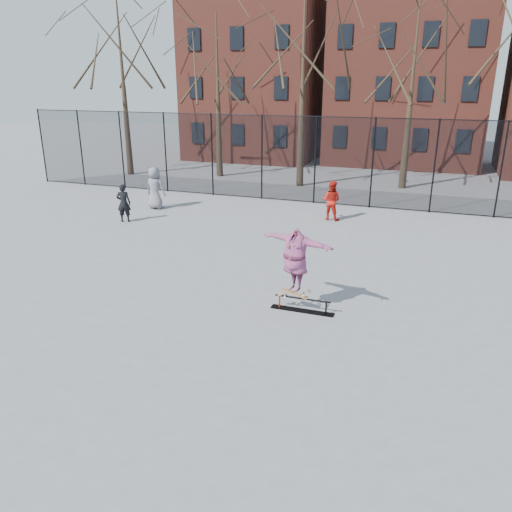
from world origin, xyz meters
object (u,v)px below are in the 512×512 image
(bystander_black, at_px, (124,203))
(skate_rail, at_px, (302,306))
(bystander_grey, at_px, (155,188))
(skater, at_px, (295,263))
(bystander_red, at_px, (331,200))
(skateboard, at_px, (294,295))

(bystander_black, bearing_deg, skate_rail, 128.84)
(bystander_grey, height_order, bystander_black, bystander_grey)
(skater, bearing_deg, bystander_grey, 154.18)
(skater, xyz_separation_m, bystander_black, (-8.79, 5.70, -0.48))
(bystander_black, relative_size, bystander_red, 0.95)
(bystander_grey, bearing_deg, skater, 141.05)
(bystander_red, bearing_deg, bystander_black, 29.23)
(skate_rail, xyz_separation_m, skateboard, (-0.21, 0.00, 0.26))
(bystander_grey, relative_size, bystander_black, 1.21)
(bystander_grey, distance_m, bystander_red, 7.86)
(skateboard, height_order, bystander_black, bystander_black)
(bystander_black, bearing_deg, skateboard, 128.21)
(bystander_black, xyz_separation_m, bystander_red, (7.89, 3.15, 0.04))
(skate_rail, relative_size, bystander_black, 1.05)
(skateboard, height_order, bystander_red, bystander_red)
(bystander_black, bearing_deg, skater, 128.21)
(skateboard, bearing_deg, bystander_black, 147.03)
(skate_rail, xyz_separation_m, bystander_grey, (-8.93, 8.06, 0.80))
(bystander_grey, xyz_separation_m, bystander_black, (-0.07, -2.36, -0.16))
(bystander_grey, bearing_deg, bystander_black, 92.09)
(skateboard, xyz_separation_m, skater, (0.00, 0.00, 0.85))
(skateboard, bearing_deg, bystander_red, 95.83)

